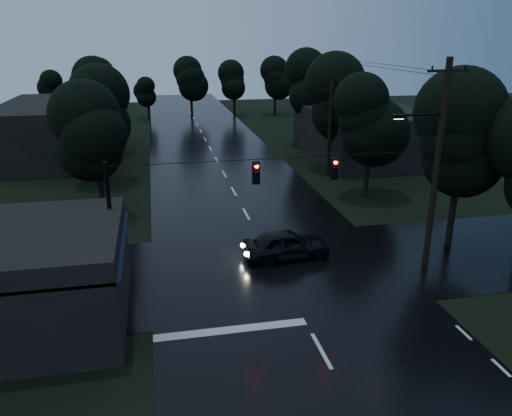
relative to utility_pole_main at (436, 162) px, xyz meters
name	(u,v)px	position (x,y,z in m)	size (l,w,h in m)	color
main_road	(224,174)	(-7.41, 19.00, -5.26)	(12.00, 120.00, 0.02)	black
cross_street	(276,268)	(-7.41, 1.00, -5.26)	(60.00, 9.00, 0.02)	black
building_far_right	(365,133)	(6.59, 23.00, -3.06)	(10.00, 14.00, 4.40)	black
building_far_left	(62,129)	(-21.41, 29.00, -2.76)	(10.00, 16.00, 5.00)	black
utility_pole_main	(436,162)	(0.00, 0.00, 0.00)	(3.50, 0.30, 10.00)	black
utility_pole_far	(330,128)	(0.89, 17.00, -1.38)	(2.00, 0.30, 7.50)	black
anchor_pole_left	(112,230)	(-14.91, 0.00, -2.26)	(0.18, 0.18, 6.00)	black
span_signals	(295,170)	(-6.85, -0.01, -0.01)	(15.00, 0.37, 1.12)	black
tree_corner_near	(463,136)	(2.59, 2.00, 0.74)	(4.48, 4.48, 9.44)	black
tree_left_a	(95,133)	(-16.41, 11.00, -0.02)	(3.92, 3.92, 8.26)	black
tree_left_b	(97,109)	(-17.01, 19.00, 0.36)	(4.20, 4.20, 8.85)	black
tree_left_c	(100,91)	(-17.61, 29.00, 0.74)	(4.48, 4.48, 9.44)	black
tree_right_a	(371,118)	(1.59, 11.00, 0.36)	(4.20, 4.20, 8.85)	black
tree_right_b	(338,98)	(2.19, 19.00, 0.74)	(4.48, 4.48, 9.44)	black
tree_right_c	(309,83)	(2.79, 29.00, 1.11)	(4.76, 4.76, 10.03)	black
car	(286,244)	(-6.59, 2.08, -4.50)	(1.79, 4.45, 1.52)	black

